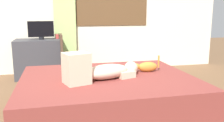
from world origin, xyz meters
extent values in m
plane|color=brown|center=(0.00, 0.00, 0.00)|extent=(16.00, 16.00, 0.00)
cube|color=beige|center=(0.00, 2.56, 1.45)|extent=(6.40, 0.12, 2.90)
cube|color=#997A56|center=(0.13, 0.10, 0.07)|extent=(2.12, 1.69, 0.14)
cube|color=brown|center=(0.13, 0.10, 0.31)|extent=(2.06, 1.64, 0.35)
ellipsoid|color=#CCB299|center=(0.10, 0.02, 0.57)|extent=(0.61, 0.42, 0.17)
sphere|color=beige|center=(0.43, 0.12, 0.57)|extent=(0.17, 0.17, 0.17)
cube|color=beige|center=(-0.26, -0.09, 0.66)|extent=(0.32, 0.31, 0.34)
cube|color=beige|center=(0.31, 0.09, 0.53)|extent=(0.27, 0.33, 0.08)
ellipsoid|color=#C67A2D|center=(0.69, 0.23, 0.55)|extent=(0.26, 0.11, 0.13)
sphere|color=#C67A2D|center=(0.54, 0.24, 0.56)|extent=(0.08, 0.08, 0.08)
cylinder|color=#C67A2D|center=(0.84, 0.23, 0.62)|extent=(0.02, 0.02, 0.16)
cube|color=#38383D|center=(-0.79, 2.16, 0.37)|extent=(0.90, 0.56, 0.74)
cylinder|color=black|center=(-0.74, 2.16, 0.77)|extent=(0.10, 0.10, 0.05)
cube|color=black|center=(-0.74, 2.16, 0.94)|extent=(0.48, 0.07, 0.30)
cylinder|color=#B23D38|center=(-0.43, 2.25, 0.78)|extent=(0.07, 0.07, 0.09)
cylinder|color=#4C3828|center=(-0.05, 2.04, 0.22)|extent=(0.04, 0.04, 0.44)
cylinder|color=#4C3828|center=(-0.05, 1.74, 0.22)|extent=(0.04, 0.04, 0.44)
cylinder|color=#4C3828|center=(-0.36, 2.04, 0.22)|extent=(0.04, 0.04, 0.44)
cylinder|color=#4C3828|center=(-0.35, 1.74, 0.22)|extent=(0.04, 0.04, 0.44)
cube|color=#4C3828|center=(-0.20, 1.89, 0.46)|extent=(0.39, 0.39, 0.04)
cube|color=#4C3828|center=(-0.37, 1.89, 0.67)|extent=(0.05, 0.38, 0.38)
cube|color=#ADCC75|center=(-0.27, 2.44, 1.22)|extent=(0.44, 0.06, 2.44)
camera|label=1|loc=(-0.46, -2.67, 1.25)|focal=38.80mm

